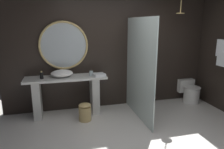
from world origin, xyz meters
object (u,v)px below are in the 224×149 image
(vessel_sink, at_px, (62,73))
(toilet, at_px, (190,92))
(round_wall_mirror, at_px, (64,46))
(folded_hand_towel, at_px, (99,75))
(tumbler_cup, at_px, (91,73))
(soap_dispenser, at_px, (42,75))
(waste_bin, at_px, (85,112))
(rain_shower_head, at_px, (180,11))

(vessel_sink, relative_size, toilet, 0.80)
(vessel_sink, height_order, round_wall_mirror, round_wall_mirror)
(folded_hand_towel, bearing_deg, toilet, 3.67)
(tumbler_cup, distance_m, soap_dispenser, 1.00)
(soap_dispenser, bearing_deg, round_wall_mirror, 28.68)
(soap_dispenser, bearing_deg, folded_hand_towel, -5.63)
(vessel_sink, distance_m, tumbler_cup, 0.60)
(waste_bin, relative_size, folded_hand_towel, 1.50)
(rain_shower_head, xyz_separation_m, folded_hand_towel, (-1.82, -0.03, -1.31))
(tumbler_cup, bearing_deg, soap_dispenser, 179.80)
(vessel_sink, height_order, toilet, vessel_sink)
(toilet, relative_size, waste_bin, 1.57)
(folded_hand_towel, bearing_deg, waste_bin, -144.33)
(soap_dispenser, xyz_separation_m, rain_shower_head, (2.97, -0.08, 1.27))
(soap_dispenser, bearing_deg, toilet, 0.59)
(folded_hand_towel, bearing_deg, rain_shower_head, 0.99)
(soap_dispenser, bearing_deg, rain_shower_head, -1.58)
(tumbler_cup, relative_size, waste_bin, 0.28)
(round_wall_mirror, bearing_deg, waste_bin, -62.30)
(tumbler_cup, height_order, folded_hand_towel, tumbler_cup)
(soap_dispenser, bearing_deg, tumbler_cup, -0.20)
(round_wall_mirror, bearing_deg, rain_shower_head, -7.77)
(tumbler_cup, xyz_separation_m, round_wall_mirror, (-0.53, 0.26, 0.57))
(waste_bin, bearing_deg, soap_dispenser, 155.52)
(tumbler_cup, distance_m, rain_shower_head, 2.35)
(waste_bin, distance_m, folded_hand_towel, 0.80)
(tumbler_cup, relative_size, folded_hand_towel, 0.42)
(vessel_sink, bearing_deg, toilet, -0.23)
(vessel_sink, xyz_separation_m, toilet, (3.07, -0.01, -0.66))
(vessel_sink, height_order, folded_hand_towel, vessel_sink)
(round_wall_mirror, distance_m, waste_bin, 1.45)
(round_wall_mirror, relative_size, toilet, 1.81)
(round_wall_mirror, relative_size, folded_hand_towel, 4.28)
(soap_dispenser, xyz_separation_m, toilet, (3.47, 0.04, -0.65))
(folded_hand_towel, bearing_deg, tumbler_cup, 143.69)
(soap_dispenser, distance_m, rain_shower_head, 3.23)
(waste_bin, height_order, folded_hand_towel, folded_hand_towel)
(round_wall_mirror, height_order, waste_bin, round_wall_mirror)
(waste_bin, bearing_deg, vessel_sink, 134.26)
(tumbler_cup, relative_size, soap_dispenser, 0.66)
(rain_shower_head, bearing_deg, folded_hand_towel, -179.01)
(toilet, height_order, folded_hand_towel, folded_hand_towel)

